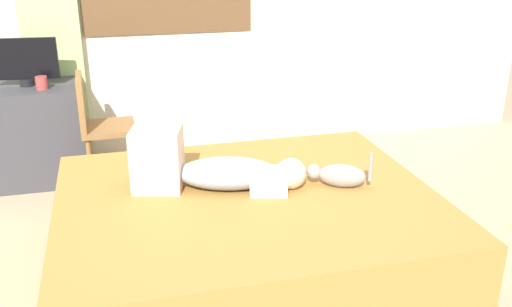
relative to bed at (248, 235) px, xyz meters
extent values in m
plane|color=tan|center=(-0.04, -0.17, -0.24)|extent=(16.00, 16.00, 0.00)
cube|color=#997A56|center=(0.00, 0.00, -0.17)|extent=(2.05, 1.69, 0.14)
cube|color=olive|center=(0.00, 0.00, 0.07)|extent=(1.99, 1.64, 0.34)
ellipsoid|color=#8C939E|center=(-0.08, 0.11, 0.33)|extent=(0.61, 0.40, 0.17)
sphere|color=beige|center=(0.25, 0.02, 0.33)|extent=(0.17, 0.17, 0.17)
cube|color=beige|center=(-0.45, 0.21, 0.41)|extent=(0.31, 0.30, 0.34)
cube|color=beige|center=(0.13, 0.06, 0.28)|extent=(0.27, 0.32, 0.08)
ellipsoid|color=gray|center=(0.53, -0.03, 0.31)|extent=(0.28, 0.21, 0.13)
sphere|color=gray|center=(0.39, 0.04, 0.32)|extent=(0.08, 0.08, 0.08)
cylinder|color=gray|center=(0.66, -0.10, 0.37)|extent=(0.03, 0.03, 0.16)
cube|color=#38383D|center=(-1.32, 1.69, 0.13)|extent=(0.90, 0.56, 0.74)
cylinder|color=black|center=(-1.25, 1.69, 0.53)|extent=(0.10, 0.10, 0.05)
cube|color=black|center=(-1.25, 1.69, 0.70)|extent=(0.48, 0.07, 0.30)
cylinder|color=#B23D38|center=(-1.13, 1.56, 0.55)|extent=(0.08, 0.08, 0.09)
cylinder|color=brown|center=(-0.55, 1.56, -0.02)|extent=(0.04, 0.04, 0.44)
cylinder|color=brown|center=(-0.54, 1.26, -0.02)|extent=(0.04, 0.04, 0.44)
cylinder|color=brown|center=(-0.85, 1.55, -0.02)|extent=(0.04, 0.04, 0.44)
cylinder|color=brown|center=(-0.85, 1.25, -0.02)|extent=(0.04, 0.04, 0.44)
cube|color=brown|center=(-0.70, 1.40, 0.22)|extent=(0.39, 0.39, 0.04)
cube|color=brown|center=(-0.87, 1.40, 0.43)|extent=(0.05, 0.38, 0.38)
cube|color=#ADCC75|center=(-1.06, 1.97, 1.02)|extent=(0.44, 0.06, 2.52)
camera|label=1|loc=(-0.65, -2.68, 1.55)|focal=40.03mm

